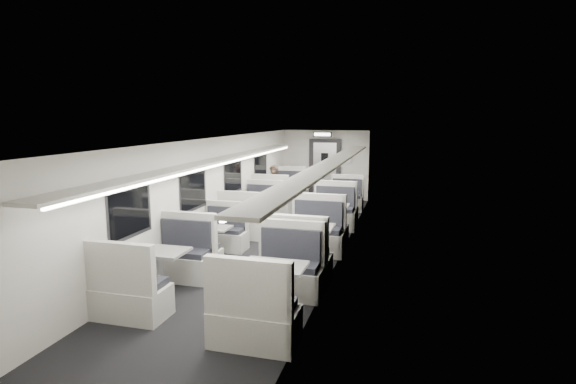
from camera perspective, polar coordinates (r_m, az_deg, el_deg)
The scene contains 19 objects.
room at distance 9.90m, azimuth -1.55°, elevation -0.15°, with size 3.24×12.24×2.64m.
booth_left_a at distance 13.84m, azimuth -1.08°, elevation -0.62°, with size 1.15×2.34×1.25m.
booth_left_b at distance 11.55m, azimuth -4.48°, elevation -2.88°, with size 1.06×2.15×1.15m.
booth_left_c at distance 9.27m, azimuth -9.80°, elevation -6.38°, with size 0.96×1.95×1.04m.
booth_left_d at distance 7.63m, azimuth -15.99°, elevation -9.79°, with size 1.09×2.20×1.18m.
booth_right_a at distance 13.19m, azimuth 6.98°, elevation -1.44°, with size 1.01×2.04×1.09m.
booth_right_b at distance 10.85m, azimuth 5.16°, elevation -3.59°, with size 1.12×2.28×1.22m.
booth_right_c at distance 8.70m, azimuth 2.56°, elevation -6.81°, with size 1.16×2.34×1.25m.
booth_right_d at distance 6.62m, azimuth -1.83°, elevation -12.35°, with size 1.11×2.26×1.21m.
passenger at distance 12.97m, azimuth -1.81°, elevation 0.15°, with size 0.55×0.36×1.49m, color black.
window_a at distance 13.54m, azimuth -3.47°, elevation 3.12°, with size 0.02×1.18×0.84m, color black.
window_b at distance 11.49m, azimuth -6.96°, elevation 1.90°, with size 0.02×1.18×0.84m, color black.
window_c at distance 9.51m, azimuth -11.92°, elevation 0.15°, with size 0.02×1.18×0.84m, color black.
window_d at distance 7.65m, azimuth -19.38°, elevation -2.47°, with size 0.02×1.18×0.84m, color black.
luggage_rack_left at distance 9.96m, azimuth -8.96°, elevation 3.95°, with size 0.46×10.40×0.09m.
luggage_rack_right at distance 9.23m, azimuth 5.33°, elevation 3.58°, with size 0.46×10.40×0.09m.
vestibule_door at distance 15.65m, azimuth 4.69°, elevation 2.84°, with size 1.10×0.13×2.10m.
exit_sign at distance 15.07m, azimuth 4.41°, elevation 7.31°, with size 0.62×0.12×0.16m.
wall_notice at distance 15.47m, azimuth 7.44°, elevation 4.42°, with size 0.32×0.02×0.40m, color silver.
Camera 1 is at (2.80, -9.35, 2.88)m, focal length 28.00 mm.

